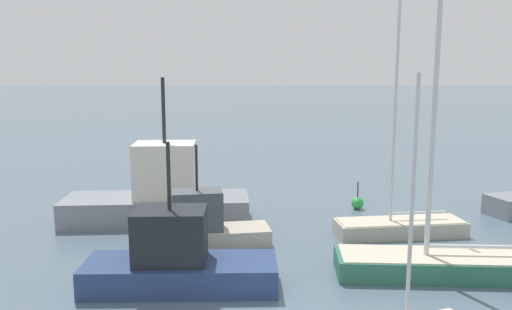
% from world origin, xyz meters
% --- Properties ---
extents(sailboat_1, '(7.60, 2.49, 12.38)m').
position_xyz_m(sailboat_1, '(6.54, 4.94, 0.58)').
color(sailboat_1, '#2D6B51').
rests_on(sailboat_1, ground_plane).
extents(sailboat_4, '(5.84, 2.29, 10.30)m').
position_xyz_m(sailboat_4, '(6.36, 9.48, 0.48)').
color(sailboat_4, '#BCB29E').
rests_on(sailboat_4, ground_plane).
extents(fishing_boat_0, '(5.65, 2.51, 4.24)m').
position_xyz_m(fishing_boat_0, '(-2.31, 8.31, 0.82)').
color(fishing_boat_0, '#BCB29E').
rests_on(fishing_boat_0, ground_plane).
extents(fishing_boat_1, '(6.40, 2.25, 4.93)m').
position_xyz_m(fishing_boat_1, '(-2.70, 4.02, 0.94)').
color(fishing_boat_1, navy).
rests_on(fishing_boat_1, ground_plane).
extents(fishing_boat_2, '(8.95, 3.39, 6.92)m').
position_xyz_m(fishing_boat_2, '(-4.63, 11.75, 1.28)').
color(fishing_boat_2, gray).
rests_on(fishing_boat_2, ground_plane).
extents(channel_buoy_0, '(0.64, 0.64, 1.46)m').
position_xyz_m(channel_buoy_0, '(5.41, 13.86, 0.33)').
color(channel_buoy_0, green).
rests_on(channel_buoy_0, ground_plane).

